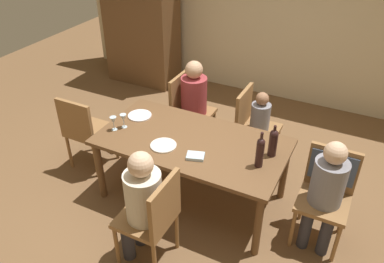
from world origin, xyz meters
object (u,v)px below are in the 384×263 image
at_px(chair_far_right, 252,123).
at_px(handbag, 112,140).
at_px(chair_near, 154,215).
at_px(person_woman_host, 196,100).
at_px(dinner_plate_host, 140,115).
at_px(armoire_cabinet, 141,14).
at_px(person_man_guest, 326,189).
at_px(wine_glass_near_left, 113,121).
at_px(wine_bottle_tall_green, 273,142).
at_px(wine_bottle_dark_red, 260,151).
at_px(chair_left_end, 84,128).
at_px(person_child_small, 262,123).
at_px(wine_glass_centre, 123,118).
at_px(chair_far_left, 187,107).
at_px(person_man_bearded, 141,200).
at_px(dining_table, 192,147).
at_px(chair_right_end, 329,182).
at_px(dinner_plate_guest_left, 163,145).

distance_m(chair_far_right, handbag, 1.76).
bearing_deg(chair_far_right, chair_near, -7.83).
xyz_separation_m(person_woman_host, dinner_plate_host, (-0.32, -0.71, 0.07)).
relative_size(armoire_cabinet, person_man_guest, 1.99).
height_order(person_woman_host, person_man_guest, person_woman_host).
xyz_separation_m(wine_glass_near_left, dinner_plate_host, (0.08, 0.34, -0.10)).
bearing_deg(chair_far_right, wine_bottle_tall_green, 29.91).
bearing_deg(wine_bottle_dark_red, chair_left_end, 179.84).
bearing_deg(chair_near, person_child_small, -11.40).
distance_m(chair_near, wine_glass_near_left, 1.15).
height_order(wine_bottle_tall_green, wine_glass_centre, wine_bottle_tall_green).
distance_m(person_child_small, wine_glass_centre, 1.54).
bearing_deg(wine_glass_centre, wine_bottle_tall_green, 8.23).
bearing_deg(chair_left_end, wine_bottle_tall_green, 5.55).
bearing_deg(person_woman_host, chair_left_end, -43.63).
relative_size(chair_far_right, person_child_small, 0.98).
xyz_separation_m(person_man_guest, person_child_small, (-0.86, 0.89, -0.08)).
xyz_separation_m(chair_far_left, handbag, (-0.80, -0.52, -0.42)).
bearing_deg(wine_glass_centre, chair_far_right, 42.72).
bearing_deg(person_man_bearded, handbag, 46.24).
distance_m(chair_far_left, handbag, 1.04).
distance_m(chair_near, person_child_small, 1.77).
bearing_deg(person_man_bearded, wine_glass_near_left, 48.11).
height_order(armoire_cabinet, dining_table, armoire_cabinet).
distance_m(wine_bottle_tall_green, dinner_plate_host, 1.47).
height_order(chair_right_end, wine_bottle_dark_red, wine_bottle_dark_red).
bearing_deg(chair_far_left, person_man_bearded, 15.28).
bearing_deg(wine_glass_near_left, handbag, 133.68).
bearing_deg(wine_bottle_tall_green, handbag, 173.43).
bearing_deg(wine_bottle_dark_red, person_man_guest, 6.45).
relative_size(chair_near, chair_far_right, 1.00).
distance_m(person_woman_host, person_child_small, 0.83).
relative_size(wine_glass_centre, dinner_plate_host, 0.59).
bearing_deg(chair_near, dinner_plate_guest_left, 23.43).
bearing_deg(chair_right_end, person_man_bearded, 36.84).
xyz_separation_m(chair_near, chair_left_end, (-1.39, 0.78, 0.00)).
relative_size(armoire_cabinet, dinner_plate_host, 8.64).
bearing_deg(wine_glass_centre, chair_left_end, 178.53).
bearing_deg(dinner_plate_host, wine_bottle_dark_red, -9.92).
distance_m(chair_near, person_man_bearded, 0.17).
xyz_separation_m(chair_right_end, wine_bottle_dark_red, (-0.59, -0.22, 0.29)).
height_order(person_man_guest, wine_glass_centre, person_man_guest).
relative_size(dining_table, wine_bottle_dark_red, 5.23).
relative_size(person_child_small, dinner_plate_host, 3.71).
bearing_deg(person_child_small, chair_right_end, 49.15).
distance_m(chair_right_end, person_man_guest, 0.16).
xyz_separation_m(armoire_cabinet, person_man_guest, (3.32, -2.26, -0.46)).
distance_m(wine_bottle_dark_red, handbag, 2.19).
bearing_deg(wine_glass_centre, armoire_cabinet, 118.94).
bearing_deg(dining_table, chair_left_end, -176.16).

